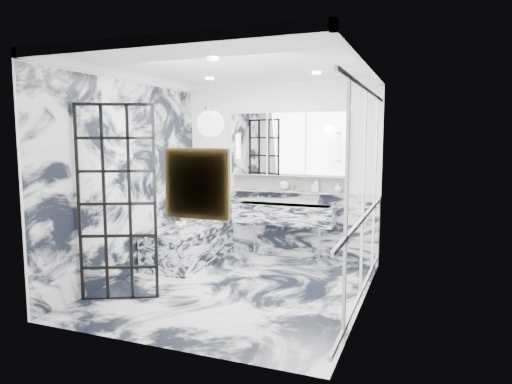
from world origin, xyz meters
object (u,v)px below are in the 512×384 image
at_px(bathtub, 190,244).
at_px(trough_sink, 284,214).
at_px(crittall_door, 117,204).
at_px(mirror_cabinet, 288,144).

bearing_deg(bathtub, trough_sink, 26.48).
xyz_separation_m(crittall_door, trough_sink, (1.29, 2.42, -0.42)).
relative_size(crittall_door, bathtub, 1.40).
bearing_deg(mirror_cabinet, trough_sink, -90.00).
height_order(crittall_door, trough_sink, crittall_door).
relative_size(mirror_cabinet, bathtub, 1.15).
bearing_deg(crittall_door, bathtub, 66.00).
distance_m(crittall_door, mirror_cabinet, 2.97).
distance_m(mirror_cabinet, bathtub, 2.20).
height_order(trough_sink, mirror_cabinet, mirror_cabinet).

